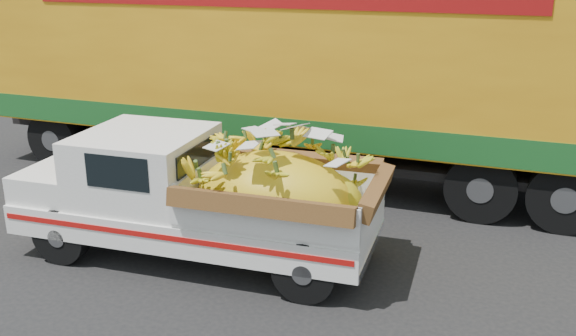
% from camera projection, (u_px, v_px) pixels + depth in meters
% --- Properties ---
extents(ground, '(100.00, 100.00, 0.00)m').
position_uv_depth(ground, '(142.00, 256.00, 8.86)').
color(ground, black).
rests_on(ground, ground).
extents(curb, '(60.00, 0.25, 0.15)m').
position_uv_depth(curb, '(316.00, 137.00, 14.36)').
color(curb, gray).
rests_on(curb, ground).
extents(sidewalk, '(60.00, 4.00, 0.14)m').
position_uv_depth(sidewalk, '(348.00, 117.00, 16.18)').
color(sidewalk, gray).
rests_on(sidewalk, ground).
extents(pickup_truck, '(5.02, 2.35, 1.70)m').
position_uv_depth(pickup_truck, '(222.00, 196.00, 8.51)').
color(pickup_truck, black).
rests_on(pickup_truck, ground).
extents(semi_trailer, '(12.04, 3.41, 3.80)m').
position_uv_depth(semi_trailer, '(291.00, 63.00, 11.41)').
color(semi_trailer, black).
rests_on(semi_trailer, ground).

